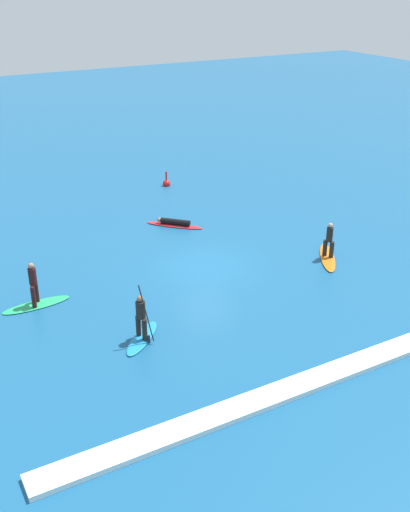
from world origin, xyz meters
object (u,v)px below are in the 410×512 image
Objects in this scene: surfer_on_orange_board at (328,251)px; marker_buoy at (166,183)px; surfer_on_red_board at (174,223)px; surfer_on_green_board at (35,294)px; surfer_on_blue_board at (142,327)px.

marker_buoy is (-1.99, 13.14, -0.23)m from surfer_on_orange_board.
surfer_on_red_board is 2.50× the size of marker_buoy.
marker_buoy is at bearing 42.58° from surfer_on_green_board.
marker_buoy is at bearing -162.98° from surfer_on_blue_board.
marker_buoy is (2.50, 6.12, 0.01)m from surfer_on_red_board.
surfer_on_red_board is (8.57, 4.79, -0.38)m from surfer_on_green_board.
surfer_on_orange_board reaches higher than marker_buoy.
surfer_on_blue_board reaches higher than surfer_on_green_board.
surfer_on_green_board is 1.06× the size of surfer_on_red_board.
surfer_on_orange_board is (10.33, 2.09, -0.15)m from surfer_on_blue_board.
surfer_on_blue_board is at bearing 134.98° from surfer_on_orange_board.
surfer_on_blue_board is 0.84× the size of surfer_on_green_board.
surfer_on_orange_board is 13.29m from marker_buoy.
surfer_on_green_board is at bearing 113.89° from surfer_on_orange_board.
surfer_on_green_board is 15.55m from marker_buoy.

